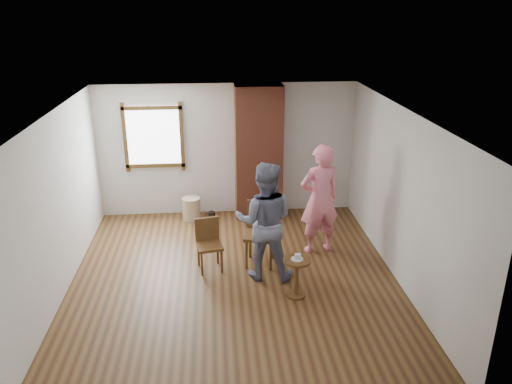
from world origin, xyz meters
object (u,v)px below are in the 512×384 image
(dining_chair_right, at_px, (261,229))
(side_table, at_px, (297,271))
(stoneware_crock, at_px, (191,209))
(man, at_px, (265,221))
(dining_chair_left, at_px, (209,241))
(person_pink, at_px, (320,199))

(dining_chair_right, height_order, side_table, dining_chair_right)
(stoneware_crock, bearing_deg, man, -62.01)
(dining_chair_left, distance_m, dining_chair_right, 0.86)
(side_table, height_order, man, man)
(man, xyz_separation_m, person_pink, (1.00, 0.76, 0.02))
(dining_chair_left, xyz_separation_m, person_pink, (1.86, 0.42, 0.48))
(stoneware_crock, relative_size, side_table, 0.75)
(person_pink, bearing_deg, stoneware_crock, -46.98)
(person_pink, bearing_deg, side_table, 53.92)
(side_table, relative_size, person_pink, 0.32)
(side_table, bearing_deg, dining_chair_left, 143.12)
(man, bearing_deg, person_pink, -132.14)
(man, relative_size, person_pink, 0.98)
(side_table, bearing_deg, person_pink, 66.48)
(stoneware_crock, bearing_deg, dining_chair_left, -79.78)
(dining_chair_right, distance_m, side_table, 1.16)
(dining_chair_right, relative_size, man, 0.55)
(dining_chair_left, height_order, man, man)
(stoneware_crock, height_order, dining_chair_right, dining_chair_right)
(side_table, xyz_separation_m, person_pink, (0.60, 1.37, 0.54))
(stoneware_crock, distance_m, man, 2.67)
(side_table, bearing_deg, dining_chair_right, 111.11)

